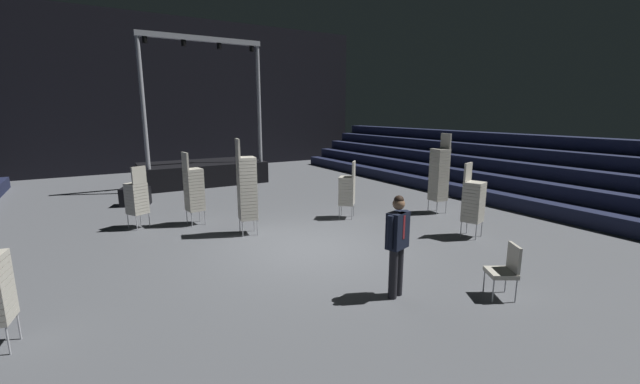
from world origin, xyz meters
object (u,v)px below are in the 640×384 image
(chair_stack_mid_right, at_px, (194,189))
(chair_stack_rear_left, at_px, (137,197))
(stage_riser, at_px, (203,170))
(equipment_road_case, at_px, (135,197))
(chair_stack_mid_left, at_px, (247,187))
(chair_stack_front_left, at_px, (347,190))
(loose_chair_near_man, at_px, (506,268))
(chair_stack_front_right, at_px, (439,174))
(man_with_tie, at_px, (398,240))
(chair_stack_rear_right, at_px, (473,201))

(chair_stack_mid_right, distance_m, chair_stack_rear_left, 1.49)
(stage_riser, height_order, equipment_road_case, stage_riser)
(chair_stack_mid_left, relative_size, chair_stack_rear_left, 1.45)
(chair_stack_front_left, xyz_separation_m, loose_chair_near_man, (-0.60, -5.62, -0.33))
(chair_stack_mid_right, relative_size, equipment_road_case, 2.28)
(chair_stack_rear_left, bearing_deg, equipment_road_case, 57.43)
(chair_stack_front_right, height_order, chair_stack_mid_left, same)
(stage_riser, relative_size, loose_chair_near_man, 6.38)
(chair_stack_mid_left, relative_size, equipment_road_case, 2.75)
(man_with_tie, bearing_deg, chair_stack_mid_right, -90.34)
(chair_stack_rear_right, bearing_deg, man_with_tie, 4.20)
(chair_stack_mid_right, relative_size, chair_stack_rear_left, 1.20)
(chair_stack_mid_left, relative_size, loose_chair_near_man, 2.62)
(stage_riser, xyz_separation_m, chair_stack_mid_right, (-1.85, -6.44, 0.42))
(chair_stack_mid_left, bearing_deg, chair_stack_rear_left, -121.84)
(chair_stack_front_right, bearing_deg, loose_chair_near_man, 148.05)
(chair_stack_rear_left, height_order, equipment_road_case, chair_stack_rear_left)
(chair_stack_rear_right, bearing_deg, chair_stack_mid_left, -50.41)
(man_with_tie, relative_size, chair_stack_front_left, 1.04)
(stage_riser, distance_m, chair_stack_mid_left, 8.13)
(chair_stack_mid_left, distance_m, loose_chair_near_man, 6.19)
(chair_stack_rear_left, distance_m, loose_chair_near_man, 9.09)
(chair_stack_front_left, bearing_deg, man_with_tie, -162.16)
(stage_riser, height_order, chair_stack_front_left, stage_riser)
(man_with_tie, bearing_deg, chair_stack_front_left, -132.30)
(man_with_tie, height_order, loose_chair_near_man, man_with_tie)
(man_with_tie, relative_size, chair_stack_rear_left, 1.04)
(chair_stack_rear_right, relative_size, equipment_road_case, 2.09)
(chair_stack_mid_left, bearing_deg, stage_riser, -177.49)
(chair_stack_mid_right, distance_m, chair_stack_rear_right, 7.45)
(man_with_tie, bearing_deg, chair_stack_front_right, -160.51)
(chair_stack_mid_right, distance_m, equipment_road_case, 3.64)
(stage_riser, distance_m, chair_stack_front_left, 8.35)
(stage_riser, distance_m, chair_stack_rear_right, 11.83)
(chair_stack_mid_left, bearing_deg, chair_stack_front_right, 89.81)
(loose_chair_near_man, bearing_deg, chair_stack_rear_right, -11.27)
(chair_stack_rear_left, bearing_deg, chair_stack_front_right, -48.15)
(stage_riser, height_order, chair_stack_mid_left, stage_riser)
(loose_chair_near_man, bearing_deg, man_with_tie, 89.63)
(man_with_tie, distance_m, loose_chair_near_man, 1.91)
(man_with_tie, distance_m, chair_stack_front_right, 6.21)
(chair_stack_mid_left, bearing_deg, loose_chair_near_man, 32.92)
(chair_stack_front_left, bearing_deg, loose_chair_near_man, -143.20)
(chair_stack_mid_left, height_order, chair_stack_rear_right, chair_stack_mid_left)
(chair_stack_mid_left, xyz_separation_m, chair_stack_rear_right, (4.80, -3.10, -0.29))
(chair_stack_front_left, xyz_separation_m, chair_stack_mid_right, (-4.08, 1.60, 0.17))
(chair_stack_front_left, relative_size, chair_stack_front_right, 0.69)
(loose_chair_near_man, bearing_deg, chair_stack_front_right, -4.91)
(chair_stack_mid_right, relative_size, chair_stack_rear_right, 1.09)
(equipment_road_case, bearing_deg, stage_riser, 45.23)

